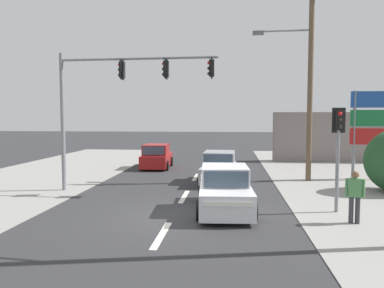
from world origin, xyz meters
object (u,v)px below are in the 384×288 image
hatchback_receding_far (157,157)px  pedestrian_at_kerb (355,194)px  utility_pole_midground_right (308,70)px  shopping_plaza_sign (371,122)px  traffic_signal_mast (115,91)px  sedan_oncoming_near (225,190)px  hatchback_oncoming_mid (219,169)px  pedestal_signal_right_kerb (338,142)px

hatchback_receding_far → pedestrian_at_kerb: size_ratio=2.27×
utility_pole_midground_right → shopping_plaza_sign: utility_pole_midground_right is taller
traffic_signal_mast → pedestrian_at_kerb: (8.69, -4.03, -3.43)m
traffic_signal_mast → sedan_oncoming_near: (4.75, -2.77, -3.65)m
traffic_signal_mast → sedan_oncoming_near: size_ratio=1.59×
hatchback_oncoming_mid → utility_pole_midground_right: bearing=12.6°
utility_pole_midground_right → shopping_plaza_sign: size_ratio=2.28×
utility_pole_midground_right → sedan_oncoming_near: bearing=-121.6°
pedestal_signal_right_kerb → pedestrian_at_kerb: bearing=-83.4°
utility_pole_midground_right → hatchback_receding_far: utility_pole_midground_right is taller
utility_pole_midground_right → hatchback_receding_far: size_ratio=2.83×
utility_pole_midground_right → hatchback_receding_far: 10.58m
traffic_signal_mast → hatchback_receding_far: bearing=88.1°
traffic_signal_mast → hatchback_receding_far: size_ratio=1.86×
hatchback_receding_far → pedestrian_at_kerb: pedestrian_at_kerb is taller
utility_pole_midground_right → sedan_oncoming_near: size_ratio=2.42×
pedestal_signal_right_kerb → sedan_oncoming_near: (-3.78, -0.09, -1.71)m
shopping_plaza_sign → pedestrian_at_kerb: (-3.46, -8.53, -2.06)m
hatchback_receding_far → pedestrian_at_kerb: (8.44, -11.71, 0.22)m
hatchback_oncoming_mid → hatchback_receding_far: bearing=129.9°
utility_pole_midground_right → pedestal_signal_right_kerb: 7.16m
shopping_plaza_sign → pedestrian_at_kerb: size_ratio=2.82×
pedestal_signal_right_kerb → hatchback_receding_far: bearing=128.7°
sedan_oncoming_near → hatchback_oncoming_mid: (-0.38, 5.52, -0.00)m
shopping_plaza_sign → pedestrian_at_kerb: bearing=-112.1°
pedestrian_at_kerb → pedestal_signal_right_kerb: bearing=96.6°
hatchback_receding_far → shopping_plaza_sign: bearing=-14.9°
traffic_signal_mast → shopping_plaza_sign: size_ratio=1.50×
traffic_signal_mast → pedestal_signal_right_kerb: size_ratio=1.94×
hatchback_oncoming_mid → pedestrian_at_kerb: 8.04m
traffic_signal_mast → hatchback_receding_far: (0.25, 7.68, -3.65)m
sedan_oncoming_near → hatchback_receding_far: (-4.50, 10.45, -0.00)m
pedestrian_at_kerb → utility_pole_midground_right: bearing=89.6°
hatchback_oncoming_mid → sedan_oncoming_near: bearing=-86.1°
hatchback_receding_far → sedan_oncoming_near: bearing=-66.7°
traffic_signal_mast → pedestrian_at_kerb: 10.18m
hatchback_receding_far → pedestrian_at_kerb: 14.44m
pedestrian_at_kerb → hatchback_receding_far: bearing=125.8°
traffic_signal_mast → pedestal_signal_right_kerb: bearing=-17.4°
traffic_signal_mast → hatchback_oncoming_mid: 6.33m
utility_pole_midground_right → pedestrian_at_kerb: (-0.06, -7.76, -4.69)m
utility_pole_midground_right → hatchback_receding_far: bearing=155.1°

